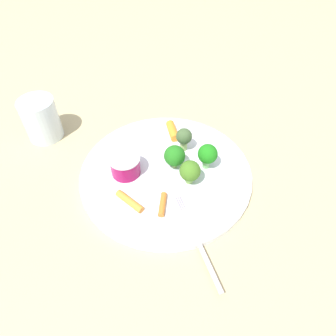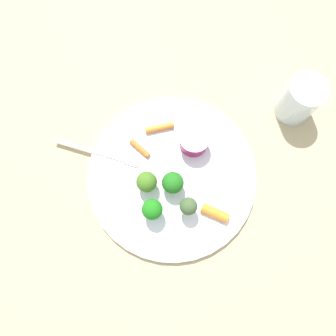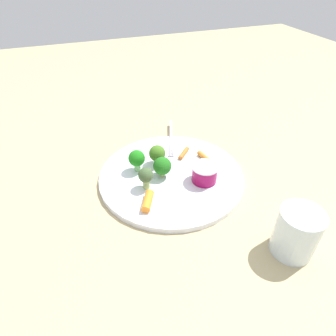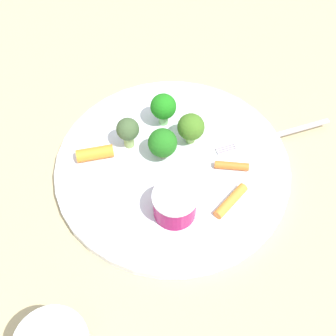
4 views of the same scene
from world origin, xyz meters
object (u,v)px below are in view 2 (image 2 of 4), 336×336
object	(u,v)px
carrot_stick_0	(159,128)
fork	(98,153)
plate	(172,176)
broccoli_floret_1	(147,182)
broccoli_floret_2	(152,209)
carrot_stick_2	(140,148)
sauce_cup	(194,141)
carrot_stick_1	(215,213)
drinking_glass	(300,100)
broccoli_floret_3	(188,206)
broccoli_floret_0	(170,183)

from	to	relation	value
carrot_stick_0	fork	bearing A→B (deg)	-70.65
plate	broccoli_floret_1	size ratio (longest dim) A/B	6.62
broccoli_floret_2	carrot_stick_2	bearing A→B (deg)	-170.69
sauce_cup	carrot_stick_2	xyz separation A→B (m)	(0.00, -0.10, -0.01)
carrot_stick_0	fork	world-z (taller)	carrot_stick_0
broccoli_floret_1	carrot_stick_1	size ratio (longest dim) A/B	0.96
carrot_stick_2	drinking_glass	xyz separation A→B (m)	(-0.07, 0.31, 0.03)
plate	broccoli_floret_1	bearing A→B (deg)	-69.86
carrot_stick_2	drinking_glass	size ratio (longest dim) A/B	0.52
sauce_cup	drinking_glass	bearing A→B (deg)	107.98
plate	broccoli_floret_1	xyz separation A→B (m)	(0.02, -0.05, 0.03)
broccoli_floret_3	broccoli_floret_1	bearing A→B (deg)	-124.17
carrot_stick_1	broccoli_floret_2	bearing A→B (deg)	-95.11
broccoli_floret_1	broccoli_floret_3	world-z (taller)	broccoli_floret_3
fork	carrot_stick_1	bearing A→B (deg)	58.87
drinking_glass	carrot_stick_2	bearing A→B (deg)	-77.02
fork	drinking_glass	distance (m)	0.39
broccoli_floret_0	broccoli_floret_2	bearing A→B (deg)	-36.27
plate	broccoli_floret_3	distance (m)	0.08
sauce_cup	fork	xyz separation A→B (m)	(0.01, -0.18, -0.02)
broccoli_floret_2	broccoli_floret_3	world-z (taller)	broccoli_floret_2
carrot_stick_1	fork	size ratio (longest dim) A/B	0.30
plate	carrot_stick_0	bearing A→B (deg)	-168.76
plate	broccoli_floret_0	size ratio (longest dim) A/B	6.70
carrot_stick_0	broccoli_floret_0	bearing A→B (deg)	6.91
broccoli_floret_0	broccoli_floret_2	distance (m)	0.06
broccoli_floret_3	plate	bearing A→B (deg)	-159.39
broccoli_floret_3	sauce_cup	bearing A→B (deg)	170.61
plate	sauce_cup	size ratio (longest dim) A/B	5.66
sauce_cup	broccoli_floret_1	world-z (taller)	broccoli_floret_1
plate	sauce_cup	distance (m)	0.08
broccoli_floret_0	fork	distance (m)	0.15
broccoli_floret_2	carrot_stick_2	distance (m)	0.12
carrot_stick_0	drinking_glass	xyz separation A→B (m)	(-0.03, 0.27, 0.03)
plate	carrot_stick_1	distance (m)	0.11
broccoli_floret_1	broccoli_floret_0	bearing A→B (deg)	84.62
sauce_cup	broccoli_floret_2	world-z (taller)	broccoli_floret_2
broccoli_floret_3	carrot_stick_0	bearing A→B (deg)	-164.82
plate	carrot_stick_1	xyz separation A→B (m)	(0.08, 0.07, 0.01)
broccoli_floret_2	drinking_glass	size ratio (longest dim) A/B	0.59
fork	sauce_cup	bearing A→B (deg)	92.21
sauce_cup	carrot_stick_0	size ratio (longest dim) A/B	0.99
broccoli_floret_1	drinking_glass	xyz separation A→B (m)	(-0.14, 0.29, 0.00)
broccoli_floret_3	carrot_stick_0	xyz separation A→B (m)	(-0.16, -0.04, -0.02)
broccoli_floret_1	carrot_stick_0	size ratio (longest dim) A/B	0.85
carrot_stick_2	fork	bearing A→B (deg)	-88.11
broccoli_floret_2	carrot_stick_0	bearing A→B (deg)	172.96
sauce_cup	fork	distance (m)	0.18
broccoli_floret_3	carrot_stick_1	world-z (taller)	broccoli_floret_3
broccoli_floret_2	fork	xyz separation A→B (m)	(-0.12, -0.10, -0.03)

